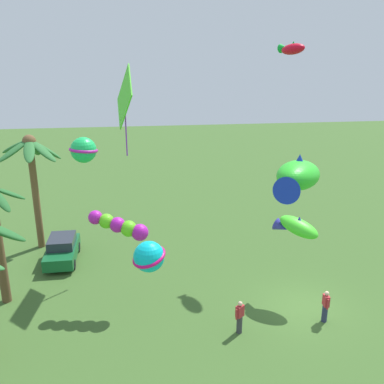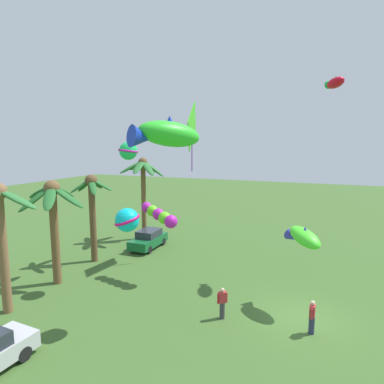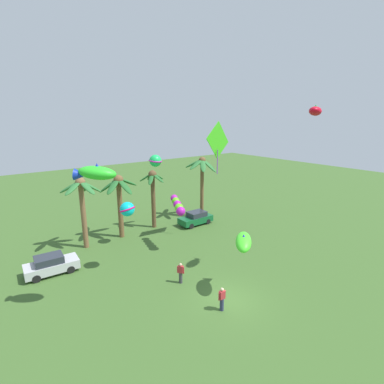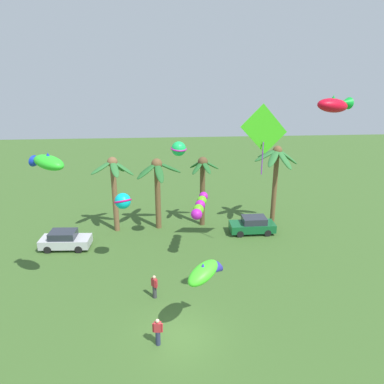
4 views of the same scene
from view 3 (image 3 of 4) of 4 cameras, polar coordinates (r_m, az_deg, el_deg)
The scene contains 16 objects.
ground_plane at distance 21.07m, azimuth 7.43°, elevation -20.16°, with size 120.00×120.00×0.00m, color #3D6028.
palm_tree_0 at distance 29.72m, azimuth -14.10°, elevation 0.07°, with size 4.10×4.31×6.46m.
palm_tree_1 at distance 34.76m, azimuth 1.94°, elevation 4.07°, with size 4.12×3.96×7.42m.
palm_tree_2 at distance 28.16m, azimuth -20.75°, elevation -0.86°, with size 3.72×3.73×6.73m.
palm_tree_3 at distance 31.82m, azimuth -7.65°, elevation 0.84°, with size 2.79×3.01×6.44m.
parked_car_0 at distance 25.91m, azimuth -25.82°, elevation -12.66°, with size 3.99×1.92×1.51m.
parked_car_2 at distance 33.40m, azimuth 0.75°, elevation -5.12°, with size 3.90×1.75×1.51m.
spectator_0 at distance 19.66m, azimuth 5.87°, elevation -20.06°, with size 0.55×0.26×1.59m.
spectator_1 at distance 22.26m, azimuth -2.24°, elevation -15.52°, with size 0.41×0.46×1.59m.
kite_ball_0 at distance 26.01m, azimuth -7.17°, elevation 6.07°, with size 1.65×1.65×1.07m.
kite_fish_1 at distance 22.10m, azimuth 22.98°, elevation 14.39°, with size 1.95×1.41×0.80m.
kite_diamond_2 at distance 27.91m, azimuth 5.07°, elevation 9.87°, with size 3.51×0.87×4.98m.
kite_tube_3 at distance 26.61m, azimuth -2.81°, elevation -2.62°, with size 1.49×2.86×1.37m.
kite_fish_4 at distance 17.20m, azimuth -18.43°, elevation 3.55°, with size 2.46×2.08×1.06m.
kite_ball_5 at distance 22.79m, azimuth -12.53°, elevation -3.29°, with size 1.65×1.64×1.11m.
kite_fish_6 at distance 20.19m, azimuth 10.02°, elevation -9.47°, with size 2.37×2.29×1.26m.
Camera 3 is at (-12.45, -12.13, 11.91)m, focal length 27.30 mm.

